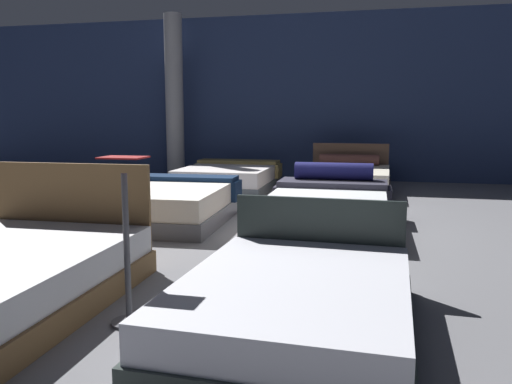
# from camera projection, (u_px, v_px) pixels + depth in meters

# --- Properties ---
(ground_plane) EXTENTS (18.00, 18.00, 0.02)m
(ground_plane) POSITION_uv_depth(u_px,v_px,m) (248.00, 224.00, 6.58)
(ground_plane) COLOR slate
(showroom_back_wall) EXTENTS (18.00, 0.06, 3.50)m
(showroom_back_wall) POSITION_uv_depth(u_px,v_px,m) (303.00, 98.00, 11.04)
(showroom_back_wall) COLOR navy
(showroom_back_wall) RESTS_ON ground_plane
(bed_1) EXTENTS (1.52, 2.03, 0.71)m
(bed_1) POSITION_uv_depth(u_px,v_px,m) (296.00, 302.00, 3.29)
(bed_1) COLOR #293330
(bed_1) RESTS_ON ground_plane
(bed_2) EXTENTS (1.75, 2.05, 0.52)m
(bed_2) POSITION_uv_depth(u_px,v_px,m) (163.00, 204.00, 6.67)
(bed_2) COLOR #50545F
(bed_2) RESTS_ON ground_plane
(bed_3) EXTENTS (1.52, 1.96, 0.75)m
(bed_3) POSITION_uv_depth(u_px,v_px,m) (329.00, 208.00, 6.30)
(bed_3) COLOR #986B45
(bed_3) RESTS_ON ground_plane
(bed_4) EXTENTS (1.71, 2.06, 0.48)m
(bed_4) POSITION_uv_depth(u_px,v_px,m) (229.00, 177.00, 9.70)
(bed_4) COLOR #4F565D
(bed_4) RESTS_ON ground_plane
(bed_5) EXTENTS (1.59, 1.99, 0.84)m
(bed_5) POSITION_uv_depth(u_px,v_px,m) (346.00, 180.00, 9.19)
(bed_5) COLOR brown
(bed_5) RESTS_ON ground_plane
(price_sign) EXTENTS (0.28, 0.24, 1.11)m
(price_sign) POSITION_uv_depth(u_px,v_px,m) (127.00, 260.00, 3.35)
(price_sign) COLOR #3F3F44
(price_sign) RESTS_ON ground_plane
(support_pillar) EXTENTS (0.38, 0.38, 3.50)m
(support_pillar) POSITION_uv_depth(u_px,v_px,m) (174.00, 98.00, 11.08)
(support_pillar) COLOR #99999E
(support_pillar) RESTS_ON ground_plane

